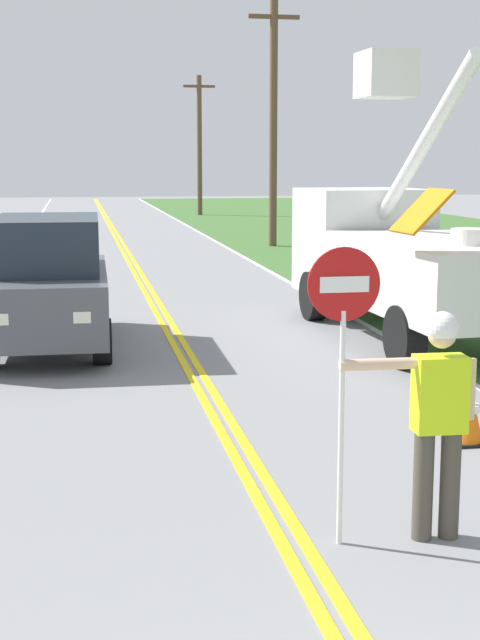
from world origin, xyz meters
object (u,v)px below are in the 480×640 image
object	(u,v)px
oncoming_suv_nearest	(48,282)
utility_pole_mid	(273,120)
utility_pole_far	(199,143)
traffic_cone_lead	(467,412)
utility_bucket_truck	(402,254)
flagger_worker	(438,411)
stop_sign_paddle	(343,329)

from	to	relation	value
oncoming_suv_nearest	utility_pole_mid	xyz separation A→B (m)	(7.40, 17.37, 3.38)
utility_pole_far	oncoming_suv_nearest	bearing A→B (deg)	-101.22
oncoming_suv_nearest	traffic_cone_lead	size ratio (longest dim) A/B	6.63
utility_bucket_truck	traffic_cone_lead	size ratio (longest dim) A/B	9.89
flagger_worker	stop_sign_paddle	world-z (taller)	stop_sign_paddle
utility_pole_mid	utility_pole_far	distance (m)	20.39
flagger_worker	traffic_cone_lead	bearing A→B (deg)	60.82
flagger_worker	traffic_cone_lead	world-z (taller)	flagger_worker
utility_bucket_truck	utility_pole_far	distance (m)	37.73
utility_pole_far	traffic_cone_lead	bearing A→B (deg)	-93.91
utility_bucket_truck	traffic_cone_lead	world-z (taller)	utility_bucket_truck
utility_pole_mid	oncoming_suv_nearest	bearing A→B (deg)	-113.07
utility_bucket_truck	utility_pole_far	world-z (taller)	utility_pole_far
utility_pole_far	traffic_cone_lead	world-z (taller)	utility_pole_far
flagger_worker	utility_bucket_truck	world-z (taller)	utility_bucket_truck
flagger_worker	utility_pole_far	bearing A→B (deg)	84.68
utility_pole_far	utility_pole_mid	bearing A→B (deg)	-90.26
stop_sign_paddle	oncoming_suv_nearest	distance (m)	8.74
utility_pole_mid	stop_sign_paddle	bearing A→B (deg)	-100.93
utility_pole_mid	utility_pole_far	size ratio (longest dim) A/B	1.09
traffic_cone_lead	flagger_worker	bearing A→B (deg)	-119.18
oncoming_suv_nearest	utility_pole_mid	size ratio (longest dim) A/B	0.54
flagger_worker	oncoming_suv_nearest	bearing A→B (deg)	110.81
utility_pole_far	traffic_cone_lead	xyz separation A→B (m)	(-2.99, -43.83, -3.74)
flagger_worker	oncoming_suv_nearest	distance (m)	8.99
utility_pole_far	traffic_cone_lead	distance (m)	44.09
oncoming_suv_nearest	utility_pole_far	xyz separation A→B (m)	(7.49, 37.75, 3.02)
utility_pole_far	utility_bucket_truck	bearing A→B (deg)	-92.28
utility_bucket_truck	utility_pole_far	size ratio (longest dim) A/B	0.89
traffic_cone_lead	utility_bucket_truck	bearing A→B (deg)	76.46
stop_sign_paddle	oncoming_suv_nearest	xyz separation A→B (m)	(-2.43, 8.37, -0.65)
flagger_worker	utility_bucket_truck	size ratio (longest dim) A/B	0.26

